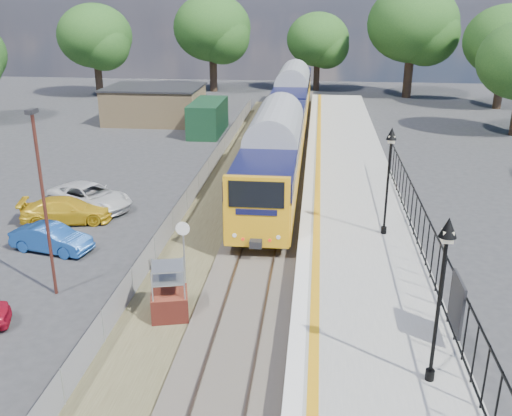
# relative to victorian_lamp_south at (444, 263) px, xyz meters

# --- Properties ---
(ground) EXTENTS (120.00, 120.00, 0.00)m
(ground) POSITION_rel_victorian_lamp_south_xyz_m (-5.50, 4.00, -4.30)
(ground) COLOR #2D2D30
(ground) RESTS_ON ground
(track_bed) EXTENTS (5.90, 80.00, 0.29)m
(track_bed) POSITION_rel_victorian_lamp_south_xyz_m (-5.97, 13.67, -4.21)
(track_bed) COLOR #473F38
(track_bed) RESTS_ON ground
(platform) EXTENTS (5.00, 70.00, 0.90)m
(platform) POSITION_rel_victorian_lamp_south_xyz_m (-1.30, 12.00, -3.85)
(platform) COLOR gray
(platform) RESTS_ON ground
(platform_edge) EXTENTS (0.90, 70.00, 0.01)m
(platform_edge) POSITION_rel_victorian_lamp_south_xyz_m (-3.36, 12.00, -3.39)
(platform_edge) COLOR silver
(platform_edge) RESTS_ON platform
(victorian_lamp_south) EXTENTS (0.44, 0.44, 4.60)m
(victorian_lamp_south) POSITION_rel_victorian_lamp_south_xyz_m (0.00, 0.00, 0.00)
(victorian_lamp_south) COLOR black
(victorian_lamp_south) RESTS_ON platform
(victorian_lamp_north) EXTENTS (0.44, 0.44, 4.60)m
(victorian_lamp_north) POSITION_rel_victorian_lamp_south_xyz_m (-0.20, 10.00, 0.00)
(victorian_lamp_north) COLOR black
(victorian_lamp_north) RESTS_ON platform
(palisade_fence) EXTENTS (0.12, 26.00, 2.00)m
(palisade_fence) POSITION_rel_victorian_lamp_south_xyz_m (1.05, 6.24, -2.46)
(palisade_fence) COLOR black
(palisade_fence) RESTS_ON platform
(wire_fence) EXTENTS (0.06, 52.00, 1.20)m
(wire_fence) POSITION_rel_victorian_lamp_south_xyz_m (-9.70, 16.00, -3.70)
(wire_fence) COLOR #999EA3
(wire_fence) RESTS_ON ground
(outbuilding) EXTENTS (10.80, 10.10, 3.12)m
(outbuilding) POSITION_rel_victorian_lamp_south_xyz_m (-16.41, 35.21, -2.78)
(outbuilding) COLOR tan
(outbuilding) RESTS_ON ground
(tree_line) EXTENTS (56.80, 43.80, 11.88)m
(tree_line) POSITION_rel_victorian_lamp_south_xyz_m (-4.10, 46.00, 2.31)
(tree_line) COLOR #332319
(tree_line) RESTS_ON ground
(train) EXTENTS (2.82, 40.83, 3.51)m
(train) POSITION_rel_victorian_lamp_south_xyz_m (-5.50, 28.79, -1.96)
(train) COLOR orange
(train) RESTS_ON ground
(brick_plinth) EXTENTS (1.51, 1.51, 2.00)m
(brick_plinth) POSITION_rel_victorian_lamp_south_xyz_m (-8.00, 3.79, -3.34)
(brick_plinth) COLOR maroon
(brick_plinth) RESTS_ON ground
(speed_sign) EXTENTS (0.53, 0.11, 2.63)m
(speed_sign) POSITION_rel_victorian_lamp_south_xyz_m (-8.00, 6.11, -2.53)
(speed_sign) COLOR #999EA3
(speed_sign) RESTS_ON ground
(carpark_lamp) EXTENTS (0.25, 0.50, 6.91)m
(carpark_lamp) POSITION_rel_victorian_lamp_south_xyz_m (-12.66, 4.97, -0.35)
(carpark_lamp) COLOR #451E17
(carpark_lamp) RESTS_ON ground
(car_blue) EXTENTS (3.77, 2.00, 1.18)m
(car_blue) POSITION_rel_victorian_lamp_south_xyz_m (-14.47, 8.61, -3.71)
(car_blue) COLOR navy
(car_blue) RESTS_ON ground
(car_yellow) EXTENTS (4.61, 2.73, 1.25)m
(car_yellow) POSITION_rel_victorian_lamp_south_xyz_m (-15.23, 11.93, -3.67)
(car_yellow) COLOR gold
(car_yellow) RESTS_ON ground
(car_white) EXTENTS (5.24, 3.99, 1.32)m
(car_white) POSITION_rel_victorian_lamp_south_xyz_m (-14.83, 13.90, -3.64)
(car_white) COLOR silver
(car_white) RESTS_ON ground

